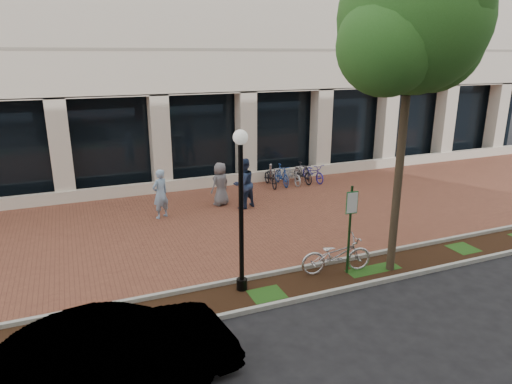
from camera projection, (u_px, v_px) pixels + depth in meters
name	position (u px, v px, depth m)	size (l,w,h in m)	color
ground	(244.00, 219.00, 16.81)	(120.00, 120.00, 0.00)	black
brick_plaza	(244.00, 219.00, 16.81)	(40.00, 9.00, 0.01)	brown
planting_strip	(314.00, 281.00, 12.16)	(40.00, 1.50, 0.01)	black
curb_plaza_side	(301.00, 268.00, 12.81)	(40.00, 0.12, 0.12)	#A0A198
curb_street_side	(329.00, 293.00, 11.48)	(40.00, 0.12, 0.12)	#A0A198
parking_sign	(350.00, 219.00, 12.17)	(0.34, 0.07, 2.52)	#163C19
lamppost	(241.00, 203.00, 11.08)	(0.36, 0.36, 4.15)	black
street_tree	(413.00, 29.00, 11.04)	(4.38, 3.65, 8.47)	#4C3F2B
locked_bicycle	(336.00, 255.00, 12.53)	(0.71, 2.02, 1.06)	silver
pedestrian_left	(160.00, 194.00, 16.67)	(0.67, 0.44, 1.84)	#89AACC
pedestrian_mid	(243.00, 184.00, 17.72)	(0.97, 0.75, 1.99)	#1E2D4D
pedestrian_right	(220.00, 184.00, 18.11)	(0.85, 0.55, 1.74)	slate
bollard	(271.00, 173.00, 21.25)	(0.12, 0.12, 0.96)	#B3B3B8
bike_rack_cluster	(292.00, 174.00, 21.19)	(2.95, 1.71, 0.97)	black
sedan_near_curb	(113.00, 357.00, 7.99)	(1.55, 4.43, 1.46)	#B4B4B9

